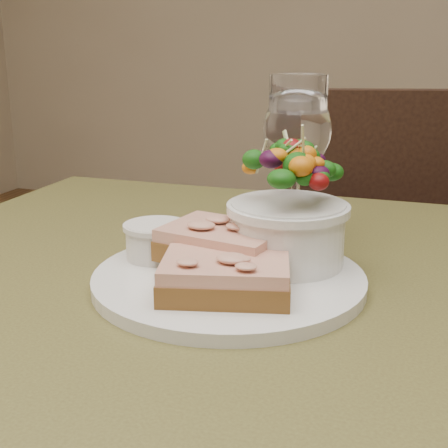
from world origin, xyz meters
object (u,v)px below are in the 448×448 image
(cafe_table, at_px, (216,385))
(sandwich_back, at_px, (223,243))
(ramekin, at_px, (156,239))
(wine_glass, at_px, (297,135))
(sandwich_front, at_px, (225,276))
(chair_far, at_px, (376,377))
(dinner_plate, at_px, (229,279))
(salad_bowl, at_px, (288,205))

(cafe_table, distance_m, sandwich_back, 0.14)
(ramekin, height_order, wine_glass, wine_glass)
(cafe_table, relative_size, wine_glass, 4.57)
(cafe_table, distance_m, sandwich_front, 0.13)
(chair_far, height_order, ramekin, chair_far)
(sandwich_front, xyz_separation_m, sandwich_back, (-0.02, 0.06, 0.01))
(dinner_plate, bearing_deg, sandwich_back, 123.64)
(salad_bowl, bearing_deg, sandwich_back, -153.58)
(sandwich_front, relative_size, wine_glass, 0.73)
(salad_bowl, bearing_deg, wine_glass, 98.59)
(cafe_table, height_order, sandwich_front, sandwich_front)
(dinner_plate, relative_size, ramekin, 4.26)
(sandwich_back, bearing_deg, wine_glass, 84.52)
(cafe_table, bearing_deg, chair_far, 80.99)
(ramekin, distance_m, wine_glass, 0.20)
(sandwich_front, relative_size, ramekin, 2.10)
(dinner_plate, bearing_deg, sandwich_front, -75.28)
(dinner_plate, relative_size, salad_bowl, 2.03)
(chair_far, xyz_separation_m, dinner_plate, (-0.10, -0.69, 0.46))
(sandwich_front, xyz_separation_m, wine_glass, (0.02, 0.20, 0.10))
(chair_far, distance_m, ramekin, 0.85)
(dinner_plate, distance_m, salad_bowl, 0.09)
(chair_far, bearing_deg, sandwich_front, 67.32)
(chair_far, relative_size, wine_glass, 5.14)
(wine_glass, bearing_deg, cafe_table, -102.64)
(sandwich_front, bearing_deg, salad_bowl, 56.12)
(dinner_plate, bearing_deg, chair_far, 81.48)
(sandwich_back, relative_size, salad_bowl, 0.99)
(sandwich_front, distance_m, ramekin, 0.12)
(chair_far, relative_size, salad_bowl, 7.09)
(salad_bowl, bearing_deg, dinner_plate, -135.20)
(dinner_plate, xyz_separation_m, sandwich_back, (-0.01, 0.02, 0.03))
(chair_far, bearing_deg, wine_glass, 66.50)
(sandwich_front, bearing_deg, dinner_plate, 90.80)
(dinner_plate, xyz_separation_m, sandwich_front, (0.01, -0.05, 0.02))
(chair_far, height_order, salad_bowl, chair_far)
(sandwich_front, distance_m, salad_bowl, 0.11)
(sandwich_back, bearing_deg, dinner_plate, -45.29)
(sandwich_front, relative_size, sandwich_back, 1.01)
(cafe_table, bearing_deg, wine_glass, 77.36)
(cafe_table, relative_size, ramekin, 13.19)
(chair_far, height_order, dinner_plate, chair_far)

